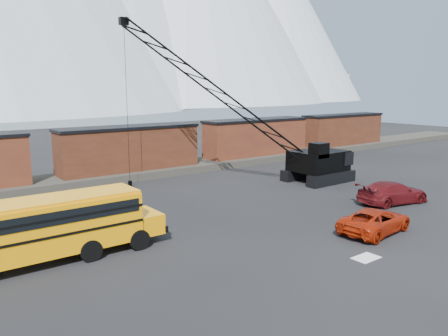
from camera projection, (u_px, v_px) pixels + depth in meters
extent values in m
plane|color=black|center=(300.00, 238.00, 24.72)|extent=(160.00, 160.00, 0.00)
cone|color=white|center=(268.00, 16.00, 389.61)|extent=(220.00, 220.00, 150.00)
cube|color=#423E36|center=(131.00, 173.00, 41.91)|extent=(120.00, 5.00, 0.70)
cube|color=#512516|center=(130.00, 149.00, 41.49)|extent=(13.50, 2.90, 4.00)
cube|color=black|center=(129.00, 127.00, 41.12)|extent=(13.70, 3.10, 0.25)
cube|color=black|center=(88.00, 171.00, 39.30)|extent=(2.20, 2.40, 0.60)
cube|color=black|center=(169.00, 162.00, 44.29)|extent=(2.20, 2.40, 0.60)
cube|color=#4C1B15|center=(256.00, 138.00, 50.99)|extent=(13.50, 2.90, 4.00)
cube|color=black|center=(257.00, 120.00, 50.62)|extent=(13.70, 3.10, 0.25)
cube|color=black|center=(228.00, 155.00, 48.80)|extent=(2.20, 2.40, 0.60)
cube|color=black|center=(282.00, 149.00, 53.79)|extent=(2.20, 2.40, 0.60)
cube|color=#512516|center=(343.00, 130.00, 60.49)|extent=(13.50, 2.90, 4.00)
cube|color=black|center=(344.00, 115.00, 60.12)|extent=(13.70, 3.10, 0.25)
cube|color=black|center=(323.00, 144.00, 58.30)|extent=(2.20, 2.40, 0.60)
cube|color=black|center=(361.00, 140.00, 63.29)|extent=(2.20, 2.40, 0.60)
cube|color=silver|center=(366.00, 258.00, 21.88)|extent=(1.40, 0.90, 0.02)
cube|color=orange|center=(35.00, 229.00, 20.75)|extent=(10.00, 2.50, 2.50)
cube|color=orange|center=(143.00, 222.00, 24.20)|extent=(1.60, 2.30, 1.10)
cube|color=orange|center=(33.00, 202.00, 20.52)|extent=(10.00, 2.30, 0.18)
cube|color=black|center=(42.00, 221.00, 19.64)|extent=(9.60, 0.05, 0.65)
cube|color=black|center=(28.00, 209.00, 21.61)|extent=(9.60, 0.05, 0.65)
cube|color=black|center=(156.00, 224.00, 24.76)|extent=(0.15, 2.45, 0.35)
cylinder|color=black|center=(91.00, 251.00, 21.38)|extent=(1.10, 0.35, 1.10)
cylinder|color=black|center=(75.00, 238.00, 23.18)|extent=(1.10, 0.35, 1.10)
cylinder|color=black|center=(139.00, 240.00, 22.92)|extent=(1.10, 0.35, 1.10)
cylinder|color=black|center=(121.00, 229.00, 24.73)|extent=(1.10, 0.35, 1.10)
imported|color=#A01E07|center=(375.00, 221.00, 25.62)|extent=(5.42, 2.88, 1.45)
imported|color=#500E11|center=(393.00, 193.00, 32.11)|extent=(5.99, 3.39, 1.64)
cube|color=black|center=(332.00, 178.00, 38.71)|extent=(5.50, 1.00, 1.00)
cube|color=black|center=(305.00, 173.00, 41.22)|extent=(5.50, 1.00, 1.00)
cube|color=black|center=(318.00, 161.00, 39.72)|extent=(4.80, 3.60, 1.80)
cube|color=black|center=(333.00, 156.00, 40.87)|extent=(1.20, 3.80, 1.20)
cube|color=black|center=(319.00, 150.00, 37.73)|extent=(1.40, 1.20, 1.30)
cube|color=black|center=(324.00, 151.00, 37.30)|extent=(1.20, 0.06, 0.90)
cube|color=black|center=(124.00, 21.00, 34.85)|extent=(0.70, 0.50, 0.60)
cylinder|color=black|center=(127.00, 107.00, 36.08)|extent=(0.04, 0.04, 13.36)
cube|color=black|center=(130.00, 184.00, 37.25)|extent=(0.25, 0.25, 0.50)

